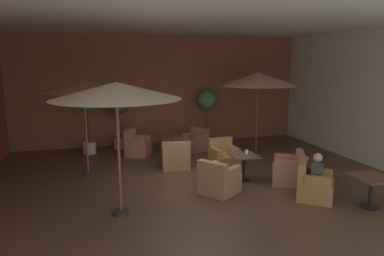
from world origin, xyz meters
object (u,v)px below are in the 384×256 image
(patio_umbrella_center_beige, at_px, (258,79))
(patio_umbrella_near_wall, at_px, (83,86))
(armchair_front_right_east, at_px, (176,157))
(potted_tree_mid_left, at_px, (118,107))
(iced_drink_cup, at_px, (247,152))
(armchair_front_left_east, at_px, (224,158))
(patron_blue_shirt, at_px, (317,169))
(cafe_table_front_left, at_px, (244,161))
(armchair_front_right_north, at_px, (137,146))
(potted_tree_mid_right, at_px, (207,103))
(armchair_mid_center_east, at_px, (314,186))
(armchair_front_left_south, at_px, (219,180))
(armchair_front_left_north, at_px, (289,171))
(cafe_table_mid_center, at_px, (371,183))
(armchair_front_right_south, at_px, (195,142))
(patio_umbrella_tall_red, at_px, (116,91))
(potted_tree_left_corner, at_px, (87,108))
(cafe_table_front_right, at_px, (172,142))

(patio_umbrella_center_beige, distance_m, patio_umbrella_near_wall, 5.58)
(armchair_front_right_east, distance_m, patio_umbrella_near_wall, 3.26)
(armchair_front_right_east, relative_size, potted_tree_mid_left, 0.42)
(iced_drink_cup, bearing_deg, armchair_front_left_east, 102.01)
(armchair_front_right_east, xyz_separation_m, patio_umbrella_center_beige, (3.04, 0.92, 2.19))
(patio_umbrella_near_wall, distance_m, iced_drink_cup, 4.64)
(patio_umbrella_near_wall, xyz_separation_m, patron_blue_shirt, (4.99, -3.21, -1.72))
(cafe_table_front_left, height_order, potted_tree_mid_left, potted_tree_mid_left)
(armchair_front_right_north, xyz_separation_m, patio_umbrella_center_beige, (3.95, -0.78, 2.18))
(potted_tree_mid_right, relative_size, iced_drink_cup, 18.55)
(armchair_mid_center_east, bearing_deg, patron_blue_shirt, -38.65)
(cafe_table_front_left, bearing_deg, armchair_front_right_east, 133.60)
(armchair_front_left_south, bearing_deg, armchair_front_right_east, 103.70)
(armchair_front_left_north, relative_size, cafe_table_mid_center, 1.25)
(armchair_front_right_south, bearing_deg, iced_drink_cup, -82.19)
(iced_drink_cup, bearing_deg, armchair_front_right_north, 128.14)
(armchair_front_left_north, relative_size, armchair_mid_center_east, 0.97)
(armchair_front_left_south, bearing_deg, patio_umbrella_tall_red, -166.69)
(armchair_front_left_east, bearing_deg, armchair_front_left_south, -113.93)
(armchair_front_left_south, distance_m, patio_umbrella_center_beige, 4.58)
(armchair_front_right_east, bearing_deg, armchair_front_right_north, 118.20)
(armchair_front_left_north, distance_m, armchair_front_right_north, 5.11)
(patron_blue_shirt, bearing_deg, patio_umbrella_near_wall, 147.28)
(patio_umbrella_near_wall, bearing_deg, cafe_table_mid_center, -33.65)
(cafe_table_front_left, distance_m, armchair_front_right_south, 3.41)
(armchair_front_right_south, bearing_deg, potted_tree_left_corner, 171.12)
(patio_umbrella_center_beige, distance_m, potted_tree_mid_left, 4.93)
(cafe_table_mid_center, height_order, potted_tree_left_corner, potted_tree_left_corner)
(armchair_front_left_north, bearing_deg, iced_drink_cup, 146.25)
(cafe_table_front_left, height_order, potted_tree_mid_right, potted_tree_mid_right)
(armchair_front_left_south, bearing_deg, iced_drink_cup, 35.74)
(armchair_front_right_north, bearing_deg, armchair_front_left_east, -42.82)
(armchair_front_left_north, distance_m, potted_tree_mid_left, 6.37)
(armchair_front_left_north, height_order, patio_umbrella_tall_red, patio_umbrella_tall_red)
(cafe_table_front_left, xyz_separation_m, patio_umbrella_center_beige, (1.56, 2.48, 1.98))
(armchair_front_right_south, height_order, iced_drink_cup, iced_drink_cup)
(cafe_table_front_right, height_order, armchair_front_right_east, armchair_front_right_east)
(patio_umbrella_near_wall, distance_m, patron_blue_shirt, 6.18)
(patio_umbrella_tall_red, distance_m, potted_tree_mid_right, 6.70)
(armchair_mid_center_east, bearing_deg, armchair_front_left_south, 154.39)
(armchair_front_left_east, relative_size, patio_umbrella_near_wall, 0.33)
(patio_umbrella_center_beige, xyz_separation_m, iced_drink_cup, (-1.45, -2.40, -1.76))
(patio_umbrella_center_beige, bearing_deg, cafe_table_front_right, 175.06)
(cafe_table_front_right, distance_m, patio_umbrella_near_wall, 3.45)
(armchair_front_left_north, height_order, armchair_mid_center_east, armchair_mid_center_east)
(armchair_front_left_north, height_order, patron_blue_shirt, patron_blue_shirt)
(armchair_front_right_east, distance_m, patio_umbrella_tall_red, 3.97)
(potted_tree_left_corner, bearing_deg, armchair_front_left_north, -42.14)
(armchair_mid_center_east, bearing_deg, armchair_front_right_south, 105.18)
(patio_umbrella_center_beige, bearing_deg, armchair_front_left_south, -128.33)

